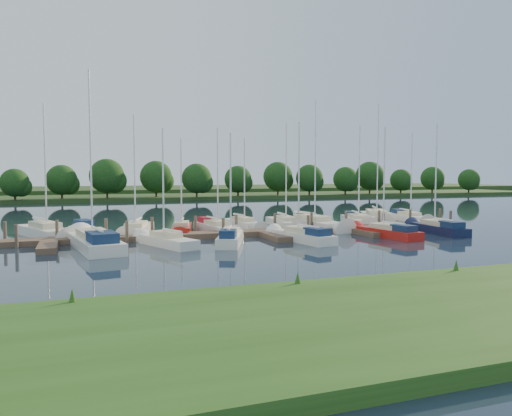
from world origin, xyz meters
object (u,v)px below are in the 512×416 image
object	(u,v)px
motorboat	(85,231)
sailboat_n_5	(243,225)
dock	(264,233)
sailboat_s_2	(230,240)
sailboat_n_0	(46,234)

from	to	relation	value
motorboat	sailboat_n_5	bearing A→B (deg)	166.36
dock	motorboat	distance (m)	14.59
sailboat_n_5	sailboat_s_2	size ratio (longest dim) A/B	1.03
sailboat_n_0	sailboat_s_2	distance (m)	15.25
dock	sailboat_n_0	world-z (taller)	sailboat_n_0
sailboat_n_0	motorboat	world-z (taller)	sailboat_n_0
dock	sailboat_n_5	size ratio (longest dim) A/B	4.70
dock	motorboat	xyz separation A→B (m)	(-13.57, 5.38, 0.13)
dock	sailboat_n_5	world-z (taller)	sailboat_n_5
dock	sailboat_s_2	size ratio (longest dim) A/B	4.84
motorboat	sailboat_n_5	size ratio (longest dim) A/B	0.56
sailboat_n_0	sailboat_n_5	size ratio (longest dim) A/B	1.28
sailboat_s_2	sailboat_n_0	bearing A→B (deg)	167.29
motorboat	sailboat_s_2	xyz separation A→B (m)	(9.58, -9.09, -0.00)
sailboat_n_5	motorboat	bearing A→B (deg)	-4.71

